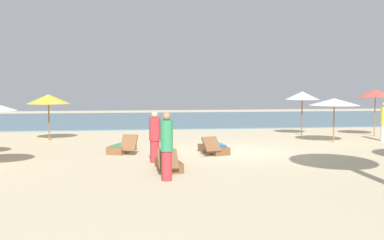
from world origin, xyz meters
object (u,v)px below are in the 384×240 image
Objects in this scene: umbrella_0 at (48,99)px; person_3 at (167,146)px; umbrella_3 at (334,102)px; lounger_2 at (169,164)px; umbrella_4 at (375,93)px; lounger_0 at (213,149)px; lounger_1 at (123,148)px; umbrella_5 at (302,96)px; person_0 at (384,121)px; person_2 at (155,137)px; surfboard at (216,143)px.

person_3 is at bearing -64.15° from umbrella_0.
umbrella_3 is 9.72m from lounger_2.
umbrella_0 is 15.76m from umbrella_4.
umbrella_4 is 1.30× the size of lounger_0.
umbrella_4 reaches higher than lounger_2.
umbrella_5 is at bearing 29.10° from lounger_1.
umbrella_0 is 1.16× the size of person_3.
umbrella_4 is 3.54m from umbrella_5.
person_2 is (-10.58, -4.38, -0.07)m from person_0.
lounger_2 is (4.84, -8.15, -1.73)m from umbrella_0.
surfboard is at bearing -17.76° from umbrella_0.
umbrella_3 is (12.62, -2.56, -0.10)m from umbrella_0.
umbrella_4 is 1.34× the size of lounger_1.
umbrella_4 is at bearing 29.40° from person_2.
person_2 is (-7.86, -7.35, -1.17)m from umbrella_5.
lounger_1 is at bearing 103.40° from person_3.
lounger_2 is at bearing -59.29° from umbrella_0.
lounger_0 is (-8.99, -4.61, -1.97)m from umbrella_4.
umbrella_0 reaches higher than person_3.
umbrella_0 is at bearing 171.05° from person_0.
umbrella_5 is at bearing 163.35° from umbrella_4.
umbrella_4 is 10.29m from lounger_0.
umbrella_5 reaches higher than person_3.
umbrella_0 is 0.96× the size of umbrella_3.
person_0 is 12.70m from person_3.
lounger_0 is 0.99× the size of person_3.
lounger_1 is 2.69m from person_2.
umbrella_3 reaches higher than lounger_1.
umbrella_4 is at bearing 17.84° from lounger_1.
umbrella_5 is at bearing 2.76° from umbrella_0.
lounger_0 is at bearing -10.89° from lounger_1.
person_0 is at bearing 17.70° from lounger_0.
umbrella_0 is 0.93× the size of surfboard.
umbrella_5 is at bearing 132.39° from person_0.
umbrella_3 is at bearing -2.18° from surfboard.
person_2 is (-11.25, -6.34, -1.31)m from umbrella_4.
person_0 is at bearing 22.48° from person_2.
lounger_0 is (-5.60, -5.63, -1.83)m from umbrella_5.
person_3 reaches higher than lounger_2.
lounger_1 is (3.42, -4.39, -1.72)m from umbrella_0.
lounger_1 is (-12.34, -3.97, -1.97)m from umbrella_4.
umbrella_3 is at bearing -145.69° from umbrella_4.
person_3 is (1.25, -5.26, 0.75)m from lounger_1.
umbrella_5 is 11.69m from lounger_2.
umbrella_3 is 6.55m from lounger_0.
umbrella_5 reaches higher than person_0.
person_3 reaches higher than person_0.
umbrella_4 is at bearing 27.18° from lounger_0.
lounger_0 is at bearing -157.07° from umbrella_3.
lounger_2 is 0.76× the size of surfboard.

